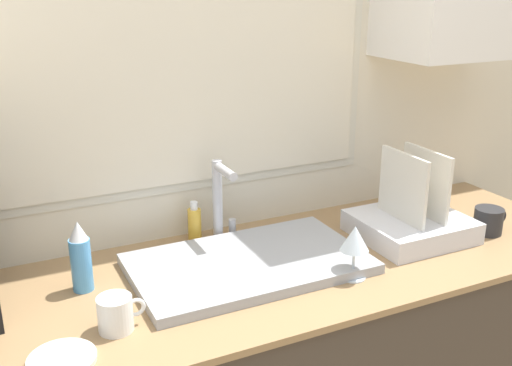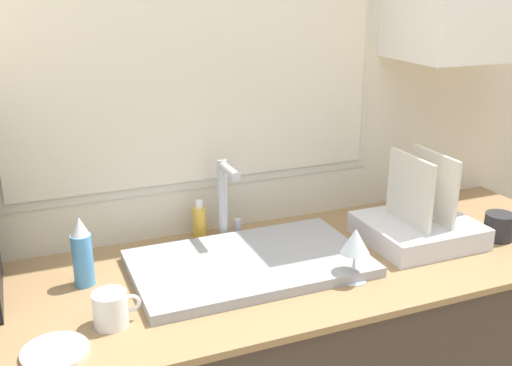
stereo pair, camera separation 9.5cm
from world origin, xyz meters
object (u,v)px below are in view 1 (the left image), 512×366
soap_bottle (195,224)px  wine_glass (355,240)px  faucet (220,196)px  dish_rack (411,221)px  spray_bottle (81,257)px  mug_near_sink (116,314)px

soap_bottle → wine_glass: 0.54m
faucet → dish_rack: (0.57, -0.24, -0.10)m
spray_bottle → wine_glass: (0.70, -0.26, 0.02)m
spray_bottle → soap_bottle: (0.39, 0.17, -0.04)m
soap_bottle → spray_bottle: bearing=-156.1°
faucet → soap_bottle: size_ratio=2.01×
soap_bottle → mug_near_sink: (-0.35, -0.41, -0.01)m
soap_bottle → mug_near_sink: 0.54m
dish_rack → wine_glass: size_ratio=2.17×
dish_rack → spray_bottle: bearing=174.0°
dish_rack → wine_glass: 0.37m
faucet → wine_glass: bearing=-59.1°
dish_rack → soap_bottle: bearing=156.6°
mug_near_sink → wine_glass: bearing=-2.4°
mug_near_sink → spray_bottle: bearing=98.5°
wine_glass → dish_rack: bearing=25.1°
dish_rack → soap_bottle: (-0.65, 0.28, 0.00)m
soap_bottle → dish_rack: bearing=-23.4°
spray_bottle → soap_bottle: size_ratio=1.51×
mug_near_sink → dish_rack: bearing=7.3°
spray_bottle → mug_near_sink: size_ratio=1.71×
wine_glass → spray_bottle: bearing=159.3°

